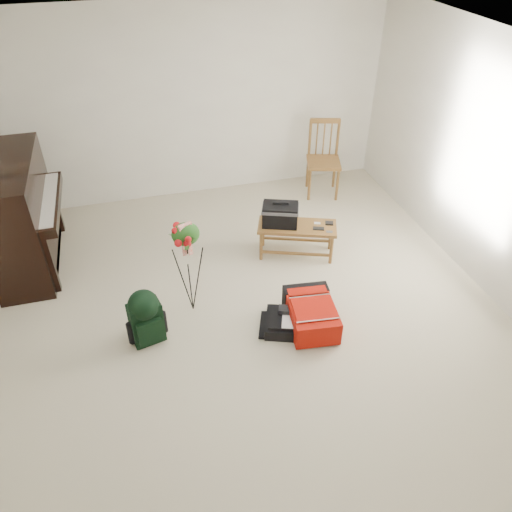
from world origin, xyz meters
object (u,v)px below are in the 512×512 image
object	(u,v)px
red_suitcase	(309,311)
black_duffel	(291,322)
piano	(22,217)
green_backpack	(145,315)
flower_stand	(189,268)
dining_chair	(323,160)
bench	(286,220)

from	to	relation	value
red_suitcase	black_duffel	size ratio (longest dim) A/B	1.15
piano	green_backpack	world-z (taller)	piano
black_duffel	flower_stand	distance (m)	1.12
dining_chair	black_duffel	world-z (taller)	dining_chair
piano	bench	xyz separation A→B (m)	(2.82, -0.65, -0.12)
piano	flower_stand	size ratio (longest dim) A/B	1.39
flower_stand	piano	bearing A→B (deg)	120.04
piano	black_duffel	world-z (taller)	piano
black_duffel	dining_chair	bearing A→B (deg)	83.21
black_duffel	flower_stand	bearing A→B (deg)	169.24
dining_chair	green_backpack	world-z (taller)	dining_chair
bench	dining_chair	distance (m)	1.62
flower_stand	red_suitcase	bearing A→B (deg)	-46.30
piano	red_suitcase	distance (m)	3.27
bench	black_duffel	xyz separation A→B (m)	(-0.31, -1.16, -0.41)
bench	black_duffel	size ratio (longest dim) A/B	1.59
bench	black_duffel	distance (m)	1.27
piano	green_backpack	distance (m)	1.99
piano	flower_stand	world-z (taller)	piano
dining_chair	black_duffel	distance (m)	2.81
flower_stand	green_backpack	bearing A→B (deg)	-167.67
dining_chair	green_backpack	bearing A→B (deg)	-122.91
flower_stand	bench	bearing A→B (deg)	6.21
dining_chair	green_backpack	xyz separation A→B (m)	(-2.63, -2.26, -0.17)
dining_chair	red_suitcase	size ratio (longest dim) A/B	1.47
dining_chair	red_suitcase	world-z (taller)	dining_chair
piano	flower_stand	bearing A→B (deg)	-38.36
piano	dining_chair	size ratio (longest dim) A/B	1.47
bench	red_suitcase	world-z (taller)	bench
green_backpack	bench	bearing A→B (deg)	16.88
piano	black_duffel	size ratio (longest dim) A/B	2.49
dining_chair	red_suitcase	xyz separation A→B (m)	(-1.07, -2.43, -0.35)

